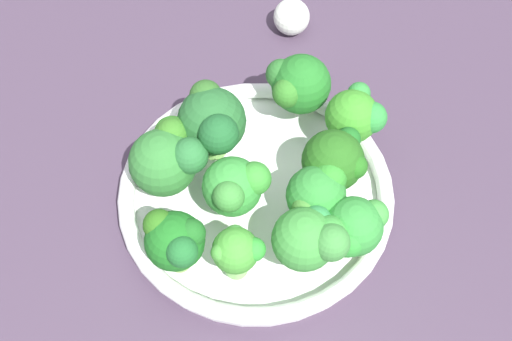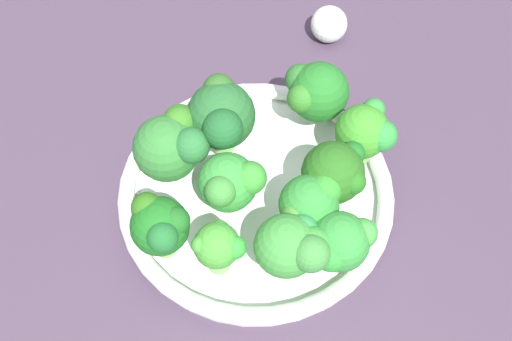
# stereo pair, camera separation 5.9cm
# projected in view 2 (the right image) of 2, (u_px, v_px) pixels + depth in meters

# --- Properties ---
(ground_plane) EXTENTS (1.30, 1.30, 0.03)m
(ground_plane) POSITION_uv_depth(u_px,v_px,m) (232.00, 239.00, 0.64)
(ground_plane) COLOR #443548
(bowl) EXTENTS (0.28, 0.28, 0.03)m
(bowl) POSITION_uv_depth(u_px,v_px,m) (256.00, 194.00, 0.63)
(bowl) COLOR white
(bowl) RESTS_ON ground_plane
(broccoli_floret_0) EXTENTS (0.06, 0.06, 0.07)m
(broccoli_floret_0) POSITION_uv_depth(u_px,v_px,m) (365.00, 132.00, 0.60)
(broccoli_floret_0) COLOR #7FB95D
(broccoli_floret_0) RESTS_ON bowl
(broccoli_floret_1) EXTENTS (0.07, 0.08, 0.07)m
(broccoli_floret_1) POSITION_uv_depth(u_px,v_px,m) (172.00, 143.00, 0.60)
(broccoli_floret_1) COLOR #84C95D
(broccoli_floret_1) RESTS_ON bowl
(broccoli_floret_2) EXTENTS (0.06, 0.07, 0.07)m
(broccoli_floret_2) POSITION_uv_depth(u_px,v_px,m) (229.00, 184.00, 0.57)
(broccoli_floret_2) COLOR #A1D867
(broccoli_floret_2) RESTS_ON bowl
(broccoli_floret_3) EXTENTS (0.06, 0.07, 0.07)m
(broccoli_floret_3) POSITION_uv_depth(u_px,v_px,m) (315.00, 92.00, 0.63)
(broccoli_floret_3) COLOR #8FCB68
(broccoli_floret_3) RESTS_ON bowl
(broccoli_floret_4) EXTENTS (0.08, 0.07, 0.08)m
(broccoli_floret_4) POSITION_uv_depth(u_px,v_px,m) (221.00, 117.00, 0.60)
(broccoli_floret_4) COLOR #92D466
(broccoli_floret_4) RESTS_ON bowl
(broccoli_floret_5) EXTENTS (0.06, 0.06, 0.07)m
(broccoli_floret_5) POSITION_uv_depth(u_px,v_px,m) (310.00, 204.00, 0.56)
(broccoli_floret_5) COLOR #7CC154
(broccoli_floret_5) RESTS_ON bowl
(broccoli_floret_6) EXTENTS (0.04, 0.04, 0.06)m
(broccoli_floret_6) POSITION_uv_depth(u_px,v_px,m) (218.00, 246.00, 0.54)
(broccoli_floret_6) COLOR #8FD76E
(broccoli_floret_6) RESTS_ON bowl
(broccoli_floret_7) EXTENTS (0.06, 0.07, 0.07)m
(broccoli_floret_7) POSITION_uv_depth(u_px,v_px,m) (294.00, 246.00, 0.54)
(broccoli_floret_7) COLOR #8FC96E
(broccoli_floret_7) RESTS_ON bowl
(broccoli_floret_8) EXTENTS (0.06, 0.06, 0.07)m
(broccoli_floret_8) POSITION_uv_depth(u_px,v_px,m) (335.00, 173.00, 0.58)
(broccoli_floret_8) COLOR #86C867
(broccoli_floret_8) RESTS_ON bowl
(broccoli_floret_9) EXTENTS (0.06, 0.06, 0.07)m
(broccoli_floret_9) POSITION_uv_depth(u_px,v_px,m) (340.00, 243.00, 0.54)
(broccoli_floret_9) COLOR #86D058
(broccoli_floret_9) RESTS_ON bowl
(broccoli_floret_10) EXTENTS (0.06, 0.05, 0.07)m
(broccoli_floret_10) POSITION_uv_depth(u_px,v_px,m) (160.00, 226.00, 0.54)
(broccoli_floret_10) COLOR #8EC05C
(broccoli_floret_10) RESTS_ON bowl
(garlic_bulb) EXTENTS (0.04, 0.04, 0.04)m
(garlic_bulb) POSITION_uv_depth(u_px,v_px,m) (329.00, 24.00, 0.75)
(garlic_bulb) COLOR white
(garlic_bulb) RESTS_ON ground_plane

